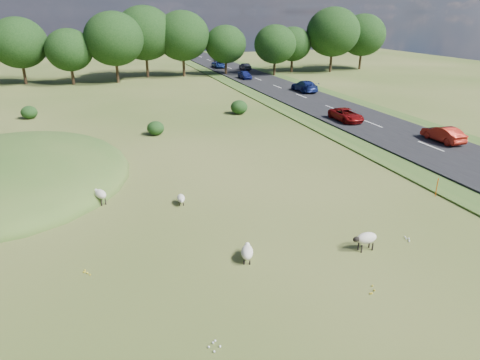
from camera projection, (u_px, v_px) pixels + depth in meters
name	position (u px, v px, depth m)	size (l,w,h in m)	color
ground	(165.00, 133.00, 40.03)	(160.00, 160.00, 0.00)	#345019
mound	(10.00, 177.00, 29.41)	(16.00, 20.00, 4.00)	#33561E
road	(308.00, 100.00, 54.74)	(8.00, 150.00, 0.25)	black
treeline	(120.00, 39.00, 68.55)	(96.28, 14.66, 11.70)	black
shrubs	(155.00, 113.00, 44.60)	(23.58, 12.41, 1.53)	black
marker_post	(437.00, 187.00, 26.10)	(0.06, 0.06, 1.20)	#D8590C
sheep_0	(366.00, 238.00, 20.14)	(1.27, 0.58, 0.92)	beige
sheep_1	(181.00, 198.00, 25.10)	(0.53, 1.05, 0.59)	beige
sheep_2	(100.00, 194.00, 25.10)	(0.90, 1.27, 0.88)	beige
sheep_3	(247.00, 252.00, 19.37)	(0.87, 1.30, 0.72)	beige
car_0	(220.00, 58.00, 96.44)	(1.96, 4.83, 1.40)	maroon
car_1	(245.00, 67.00, 81.53)	(1.31, 3.75, 1.24)	black
car_2	(346.00, 115.00, 43.33)	(2.02, 4.39, 1.22)	maroon
car_3	(304.00, 86.00, 59.35)	(2.11, 5.19, 1.51)	navy
car_4	(443.00, 134.00, 36.35)	(1.40, 4.01, 1.32)	maroon
car_5	(219.00, 65.00, 84.65)	(2.07, 4.48, 1.25)	navy
car_7	(245.00, 75.00, 70.82)	(1.53, 3.80, 1.30)	navy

